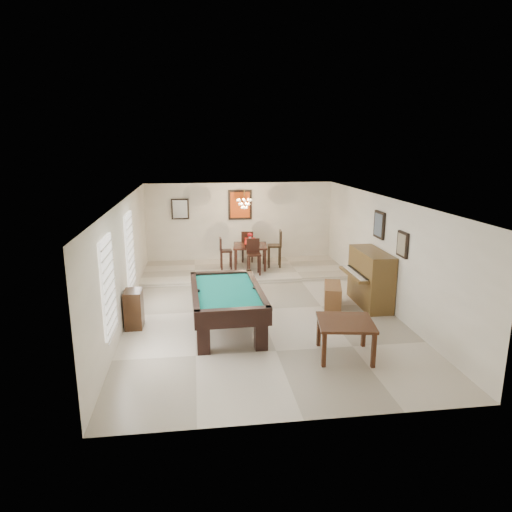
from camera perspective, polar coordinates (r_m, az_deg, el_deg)
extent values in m
cube|color=beige|center=(10.83, 0.42, -6.73)|extent=(6.00, 9.00, 0.02)
cube|color=silver|center=(14.82, -2.01, 4.13)|extent=(6.00, 0.04, 2.60)
cube|color=silver|center=(6.24, 6.33, -9.79)|extent=(6.00, 0.04, 2.60)
cube|color=silver|center=(10.46, -16.06, -0.50)|extent=(0.04, 9.00, 2.60)
cube|color=silver|center=(11.25, 15.75, 0.50)|extent=(0.04, 9.00, 2.60)
cube|color=white|center=(10.21, 0.45, 7.12)|extent=(6.00, 9.00, 0.04)
cube|color=beige|center=(13.88, -1.45, -1.78)|extent=(6.00, 2.50, 0.12)
cube|color=white|center=(8.34, -18.00, -3.53)|extent=(0.06, 1.00, 1.70)
cube|color=white|center=(11.01, -15.50, 0.77)|extent=(0.06, 1.00, 1.70)
cube|color=brown|center=(11.05, 9.54, -4.94)|extent=(0.63, 1.05, 0.55)
cube|color=black|center=(10.03, -15.02, -6.40)|extent=(0.36, 0.54, 0.81)
cube|color=#D84C14|center=(14.69, -2.01, 6.42)|extent=(0.75, 0.06, 0.95)
cube|color=white|center=(14.64, -9.47, 5.82)|extent=(0.55, 0.06, 0.65)
cube|color=slate|center=(11.39, 15.17, 3.78)|extent=(0.06, 0.55, 0.65)
cube|color=gray|center=(10.26, 17.86, 1.39)|extent=(0.06, 0.45, 0.55)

